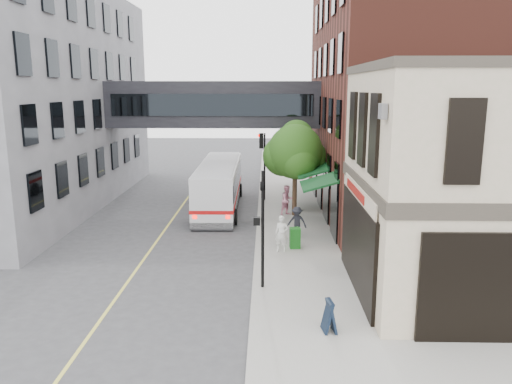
{
  "coord_description": "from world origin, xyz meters",
  "views": [
    {
      "loc": [
        0.53,
        -15.9,
        7.63
      ],
      "look_at": [
        0.11,
        3.99,
        3.43
      ],
      "focal_mm": 35.0,
      "sensor_mm": 36.0,
      "label": 1
    }
  ],
  "objects_px": {
    "pedestrian_a": "(282,234)",
    "newspaper_box": "(295,238)",
    "bus": "(219,184)",
    "sandwich_board": "(329,316)",
    "pedestrian_b": "(287,200)",
    "pedestrian_c": "(297,222)"
  },
  "relations": [
    {
      "from": "pedestrian_b",
      "to": "pedestrian_c",
      "type": "distance_m",
      "value": 4.4
    },
    {
      "from": "bus",
      "to": "newspaper_box",
      "type": "distance_m",
      "value": 9.51
    },
    {
      "from": "pedestrian_a",
      "to": "newspaper_box",
      "type": "relative_size",
      "value": 1.74
    },
    {
      "from": "pedestrian_a",
      "to": "pedestrian_b",
      "type": "height_order",
      "value": "pedestrian_b"
    },
    {
      "from": "bus",
      "to": "sandwich_board",
      "type": "distance_m",
      "value": 17.39
    },
    {
      "from": "pedestrian_b",
      "to": "pedestrian_c",
      "type": "relative_size",
      "value": 1.16
    },
    {
      "from": "pedestrian_b",
      "to": "pedestrian_c",
      "type": "height_order",
      "value": "pedestrian_b"
    },
    {
      "from": "sandwich_board",
      "to": "pedestrian_a",
      "type": "bearing_deg",
      "value": 90.43
    },
    {
      "from": "newspaper_box",
      "to": "pedestrian_a",
      "type": "bearing_deg",
      "value": -145.37
    },
    {
      "from": "pedestrian_a",
      "to": "pedestrian_c",
      "type": "distance_m",
      "value": 2.54
    },
    {
      "from": "bus",
      "to": "pedestrian_c",
      "type": "height_order",
      "value": "bus"
    },
    {
      "from": "pedestrian_a",
      "to": "newspaper_box",
      "type": "height_order",
      "value": "pedestrian_a"
    },
    {
      "from": "pedestrian_a",
      "to": "sandwich_board",
      "type": "xyz_separation_m",
      "value": [
        1.27,
        -7.71,
        -0.34
      ]
    },
    {
      "from": "pedestrian_b",
      "to": "newspaper_box",
      "type": "relative_size",
      "value": 1.84
    },
    {
      "from": "pedestrian_a",
      "to": "newspaper_box",
      "type": "xyz_separation_m",
      "value": [
        0.65,
        0.54,
        -0.36
      ]
    },
    {
      "from": "bus",
      "to": "sandwich_board",
      "type": "xyz_separation_m",
      "value": [
        4.98,
        -16.63,
        -0.96
      ]
    },
    {
      "from": "pedestrian_c",
      "to": "sandwich_board",
      "type": "xyz_separation_m",
      "value": [
        0.42,
        -10.1,
        -0.27
      ]
    },
    {
      "from": "pedestrian_c",
      "to": "bus",
      "type": "bearing_deg",
      "value": 143.09
    },
    {
      "from": "newspaper_box",
      "to": "sandwich_board",
      "type": "distance_m",
      "value": 8.27
    },
    {
      "from": "bus",
      "to": "pedestrian_b",
      "type": "bearing_deg",
      "value": -26.84
    },
    {
      "from": "pedestrian_b",
      "to": "newspaper_box",
      "type": "height_order",
      "value": "pedestrian_b"
    },
    {
      "from": "pedestrian_a",
      "to": "pedestrian_c",
      "type": "bearing_deg",
      "value": 81.93
    }
  ]
}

